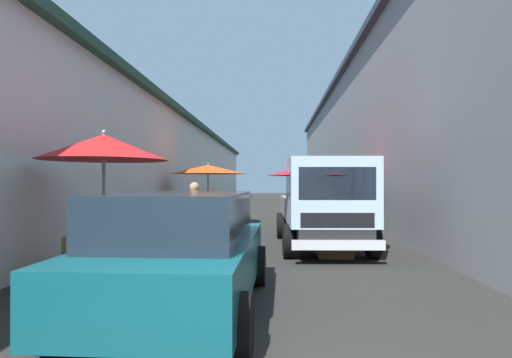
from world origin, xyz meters
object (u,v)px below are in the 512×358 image
(hatchback_car, at_px, (181,251))
(vendor_by_crates, at_px, (195,213))
(fruit_stall_mid_lane, at_px, (327,179))
(plastic_stool, at_px, (242,221))
(fruit_stall_near_right, at_px, (102,164))
(fruit_stall_far_right, at_px, (335,179))
(delivery_truck, at_px, (325,206))
(fruit_stall_far_left, at_px, (208,175))

(hatchback_car, relative_size, vendor_by_crates, 2.49)
(fruit_stall_mid_lane, distance_m, vendor_by_crates, 2.99)
(plastic_stool, bearing_deg, fruit_stall_near_right, 164.75)
(fruit_stall_far_right, height_order, plastic_stool, fruit_stall_far_right)
(fruit_stall_mid_lane, bearing_deg, delivery_truck, 2.13)
(fruit_stall_mid_lane, height_order, fruit_stall_far_left, fruit_stall_far_left)
(fruit_stall_near_right, bearing_deg, fruit_stall_far_right, -35.46)
(fruit_stall_mid_lane, relative_size, delivery_truck, 0.51)
(hatchback_car, distance_m, vendor_by_crates, 3.99)
(fruit_stall_far_right, distance_m, delivery_truck, 4.22)
(fruit_stall_near_right, bearing_deg, fruit_stall_far_left, -2.76)
(fruit_stall_far_left, xyz_separation_m, plastic_stool, (-1.80, -1.39, -1.53))
(fruit_stall_far_left, relative_size, hatchback_car, 0.71)
(delivery_truck, bearing_deg, hatchback_car, 152.51)
(fruit_stall_mid_lane, xyz_separation_m, fruit_stall_far_left, (6.00, 3.60, 0.21))
(hatchback_car, xyz_separation_m, delivery_truck, (4.35, -2.26, 0.30))
(fruit_stall_far_right, height_order, hatchback_car, fruit_stall_far_right)
(hatchback_car, relative_size, plastic_stool, 9.06)
(vendor_by_crates, xyz_separation_m, plastic_stool, (4.38, -0.69, -0.58))
(delivery_truck, xyz_separation_m, vendor_by_crates, (-0.41, 2.88, -0.13))
(fruit_stall_mid_lane, height_order, hatchback_car, fruit_stall_mid_lane)
(fruit_stall_far_left, bearing_deg, plastic_stool, -142.26)
(fruit_stall_far_right, relative_size, fruit_stall_far_left, 0.96)
(delivery_truck, relative_size, vendor_by_crates, 3.14)
(delivery_truck, distance_m, plastic_stool, 4.59)
(fruit_stall_mid_lane, relative_size, vendor_by_crates, 1.61)
(fruit_stall_far_right, bearing_deg, plastic_stool, 92.47)
(fruit_stall_near_right, xyz_separation_m, plastic_stool, (6.59, -1.80, -1.56))
(fruit_stall_mid_lane, xyz_separation_m, vendor_by_crates, (-0.18, 2.89, -0.73))
(fruit_stall_far_left, bearing_deg, fruit_stall_near_right, 177.24)
(delivery_truck, height_order, plastic_stool, delivery_truck)
(fruit_stall_far_right, distance_m, fruit_stall_mid_lane, 4.40)
(fruit_stall_mid_lane, xyz_separation_m, fruit_stall_near_right, (-2.39, 4.00, 0.24))
(fruit_stall_mid_lane, height_order, delivery_truck, fruit_stall_mid_lane)
(hatchback_car, distance_m, delivery_truck, 4.91)
(fruit_stall_near_right, relative_size, vendor_by_crates, 1.55)
(fruit_stall_far_right, relative_size, fruit_stall_near_right, 1.10)
(fruit_stall_far_left, bearing_deg, fruit_stall_far_right, -110.86)
(fruit_stall_far_right, bearing_deg, fruit_stall_mid_lane, 169.72)
(delivery_truck, bearing_deg, fruit_stall_far_right, -10.98)
(fruit_stall_near_right, xyz_separation_m, delivery_truck, (2.62, -3.99, -0.84))
(fruit_stall_far_right, relative_size, plastic_stool, 6.19)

